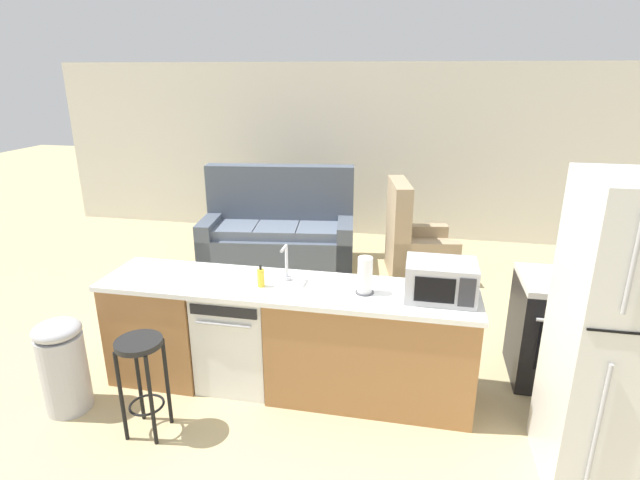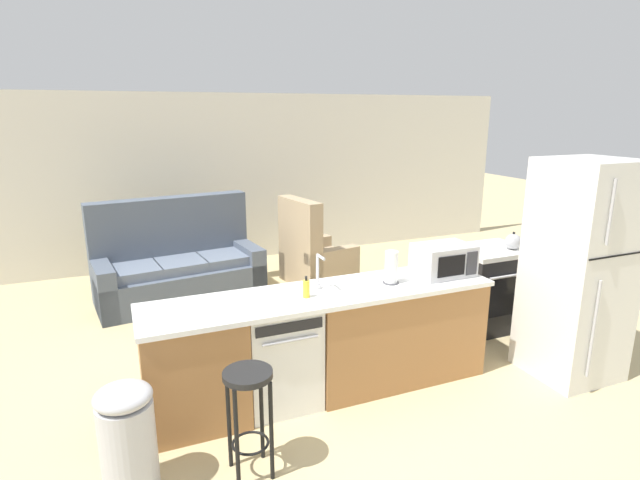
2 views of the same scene
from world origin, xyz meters
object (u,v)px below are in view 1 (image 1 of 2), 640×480
(dishwasher, at_px, (239,335))
(paper_towel_roll, at_px, (365,276))
(refrigerator, at_px, (625,341))
(kettle, at_px, (602,278))
(microwave, at_px, (441,280))
(trash_bin, at_px, (63,365))
(soap_bottle, at_px, (261,278))
(couch, at_px, (279,232))
(armchair, at_px, (413,248))
(bar_stool, at_px, (142,367))
(stove_range, at_px, (563,330))

(dishwasher, distance_m, paper_towel_roll, 1.19)
(refrigerator, bearing_deg, paper_towel_roll, 161.46)
(kettle, bearing_deg, paper_towel_roll, -165.87)
(microwave, bearing_deg, trash_bin, -167.38)
(refrigerator, height_order, paper_towel_roll, refrigerator)
(soap_bottle, bearing_deg, microwave, 2.39)
(refrigerator, bearing_deg, trash_bin, -179.03)
(kettle, relative_size, couch, 0.10)
(dishwasher, height_order, microwave, microwave)
(trash_bin, xyz_separation_m, couch, (0.72, 3.40, 0.02))
(microwave, bearing_deg, armchair, 94.72)
(refrigerator, height_order, trash_bin, refrigerator)
(refrigerator, height_order, couch, refrigerator)
(bar_stool, relative_size, armchair, 0.62)
(soap_bottle, height_order, kettle, kettle)
(refrigerator, height_order, armchair, refrigerator)
(dishwasher, bearing_deg, couch, 99.26)
(stove_range, distance_m, paper_towel_roll, 1.78)
(soap_bottle, distance_m, kettle, 2.59)
(couch, bearing_deg, soap_bottle, -76.58)
(microwave, height_order, kettle, microwave)
(couch, bearing_deg, kettle, -36.26)
(couch, bearing_deg, bar_stool, -89.68)
(microwave, height_order, bar_stool, microwave)
(microwave, bearing_deg, stove_range, 27.88)
(stove_range, distance_m, bar_stool, 3.30)
(bar_stool, height_order, armchair, armchair)
(soap_bottle, distance_m, trash_bin, 1.62)
(bar_stool, bearing_deg, dishwasher, 59.44)
(trash_bin, bearing_deg, dishwasher, 27.62)
(microwave, bearing_deg, dishwasher, 179.95)
(paper_towel_roll, xyz_separation_m, kettle, (1.75, 0.44, -0.05))
(refrigerator, bearing_deg, bar_stool, -176.48)
(dishwasher, bearing_deg, paper_towel_roll, -1.04)
(stove_range, relative_size, couch, 0.43)
(refrigerator, height_order, microwave, refrigerator)
(dishwasher, distance_m, microwave, 1.68)
(kettle, relative_size, armchair, 0.17)
(microwave, height_order, soap_bottle, microwave)
(bar_stool, height_order, trash_bin, same)
(dishwasher, xyz_separation_m, kettle, (2.77, 0.42, 0.56))
(microwave, xyz_separation_m, couch, (-2.02, 2.79, -0.65))
(stove_range, xyz_separation_m, bar_stool, (-3.03, -1.28, 0.08))
(trash_bin, bearing_deg, refrigerator, 0.97)
(refrigerator, relative_size, paper_towel_roll, 6.91)
(paper_towel_roll, height_order, armchair, armchair)
(couch, height_order, armchair, couch)
(bar_stool, bearing_deg, soap_bottle, 45.86)
(stove_range, relative_size, soap_bottle, 5.11)
(microwave, bearing_deg, paper_towel_roll, -178.21)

